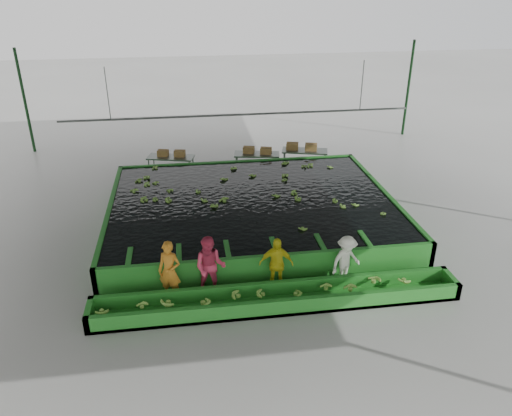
{
  "coord_description": "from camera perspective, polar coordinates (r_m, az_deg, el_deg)",
  "views": [
    {
      "loc": [
        -2.22,
        -14.43,
        8.25
      ],
      "look_at": [
        0.0,
        0.5,
        1.0
      ],
      "focal_mm": 35.0,
      "sensor_mm": 36.0,
      "label": 1
    }
  ],
  "objects": [
    {
      "name": "trough_bananas",
      "position": [
        13.56,
        2.59,
        -9.75
      ],
      "size": [
        8.68,
        0.58,
        0.12
      ],
      "primitive_type": null,
      "color": "#6CA238",
      "rests_on": "sorting_trough"
    },
    {
      "name": "worker_d",
      "position": [
        14.49,
        10.25,
        -5.92
      ],
      "size": [
        1.13,
        0.91,
        1.52
      ],
      "primitive_type": "imported",
      "rotation": [
        0.0,
        0.0,
        0.41
      ],
      "color": "silver",
      "rests_on": "ground"
    },
    {
      "name": "box_stack_right",
      "position": [
        22.65,
        5.22,
        6.66
      ],
      "size": [
        1.41,
        0.75,
        0.29
      ],
      "primitive_type": null,
      "rotation": [
        0.0,
        0.0,
        -0.29
      ],
      "color": "olive",
      "rests_on": "packing_table_right"
    },
    {
      "name": "flotation_tank",
      "position": [
        17.88,
        -0.47,
        -0.22
      ],
      "size": [
        10.0,
        8.0,
        0.9
      ],
      "primitive_type": null,
      "color": "#207420",
      "rests_on": "ground"
    },
    {
      "name": "shed_roof",
      "position": [
        14.96,
        0.29,
        13.1
      ],
      "size": [
        20.0,
        22.0,
        0.04
      ],
      "primitive_type": "cube",
      "color": "gray",
      "rests_on": "shed_posts"
    },
    {
      "name": "box_stack_left",
      "position": [
        22.11,
        -9.63,
        5.88
      ],
      "size": [
        1.24,
        0.58,
        0.26
      ],
      "primitive_type": null,
      "rotation": [
        0.0,
        0.0,
        -0.22
      ],
      "color": "olive",
      "rests_on": "packing_table_left"
    },
    {
      "name": "packing_table_left",
      "position": [
        22.21,
        -9.64,
        4.72
      ],
      "size": [
        2.12,
        1.28,
        0.9
      ],
      "primitive_type": null,
      "rotation": [
        0.0,
        0.0,
        -0.26
      ],
      "color": "#59605B",
      "rests_on": "ground"
    },
    {
      "name": "cableway_rail",
      "position": [
        20.25,
        -1.91,
        10.61
      ],
      "size": [
        0.08,
        0.08,
        14.0
      ],
      "primitive_type": "cylinder",
      "color": "#59605B",
      "rests_on": "shed_roof"
    },
    {
      "name": "floating_bananas",
      "position": [
        18.43,
        -0.82,
        1.98
      ],
      "size": [
        9.15,
        6.24,
        0.12
      ],
      "primitive_type": null,
      "color": "#6CA238",
      "rests_on": "tank_water"
    },
    {
      "name": "worker_c",
      "position": [
        13.99,
        2.32,
        -6.44
      ],
      "size": [
        1.01,
        0.53,
        1.64
      ],
      "primitive_type": "imported",
      "rotation": [
        0.0,
        0.0,
        -0.14
      ],
      "color": "gold",
      "rests_on": "ground"
    },
    {
      "name": "worker_a",
      "position": [
        13.79,
        -9.85,
        -7.11
      ],
      "size": [
        0.75,
        0.63,
        1.75
      ],
      "primitive_type": "imported",
      "rotation": [
        0.0,
        0.0,
        -0.4
      ],
      "color": "#BC731D",
      "rests_on": "ground"
    },
    {
      "name": "rail_hanger_right",
      "position": [
        21.16,
        12.02,
        13.53
      ],
      "size": [
        0.04,
        0.04,
        2.0
      ],
      "primitive_type": "cylinder",
      "color": "#59605B",
      "rests_on": "shed_roof"
    },
    {
      "name": "packing_table_mid",
      "position": [
        22.26,
        0.09,
        5.15
      ],
      "size": [
        2.09,
        1.12,
        0.9
      ],
      "primitive_type": null,
      "rotation": [
        0.0,
        0.0,
        -0.18
      ],
      "color": "#59605B",
      "rests_on": "ground"
    },
    {
      "name": "sorting_trough",
      "position": [
        13.65,
        2.57,
        -10.26
      ],
      "size": [
        10.0,
        1.0,
        0.5
      ],
      "primitive_type": null,
      "color": "#207420",
      "rests_on": "ground"
    },
    {
      "name": "shed_posts",
      "position": [
        15.69,
        0.27,
        4.16
      ],
      "size": [
        20.0,
        22.0,
        5.0
      ],
      "primitive_type": null,
      "color": "black",
      "rests_on": "ground"
    },
    {
      "name": "ground",
      "position": [
        16.77,
        0.25,
        -3.81
      ],
      "size": [
        80.0,
        80.0,
        0.0
      ],
      "primitive_type": "plane",
      "color": "gray",
      "rests_on": "ground"
    },
    {
      "name": "worker_b",
      "position": [
        13.77,
        -5.26,
        -6.73
      ],
      "size": [
        1.0,
        0.86,
        1.81
      ],
      "primitive_type": "imported",
      "rotation": [
        0.0,
        0.0,
        -0.22
      ],
      "color": "#C83351",
      "rests_on": "ground"
    },
    {
      "name": "tank_water",
      "position": [
        17.71,
        -0.48,
        0.95
      ],
      "size": [
        9.7,
        7.7,
        0.0
      ],
      "primitive_type": "cube",
      "color": "black",
      "rests_on": "flotation_tank"
    },
    {
      "name": "packing_table_right",
      "position": [
        22.76,
        5.55,
        5.51
      ],
      "size": [
        2.16,
        1.31,
        0.92
      ],
      "primitive_type": null,
      "rotation": [
        0.0,
        0.0,
        -0.27
      ],
      "color": "#59605B",
      "rests_on": "ground"
    },
    {
      "name": "box_stack_mid",
      "position": [
        22.16,
        0.15,
        6.29
      ],
      "size": [
        1.3,
        0.7,
        0.27
      ],
      "primitive_type": null,
      "rotation": [
        0.0,
        0.0,
        -0.3
      ],
      "color": "olive",
      "rests_on": "packing_table_mid"
    },
    {
      "name": "rail_hanger_left",
      "position": [
        20.08,
        -16.61,
        12.4
      ],
      "size": [
        0.04,
        0.04,
        2.0
      ],
      "primitive_type": "cylinder",
      "color": "#59605B",
      "rests_on": "shed_roof"
    }
  ]
}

